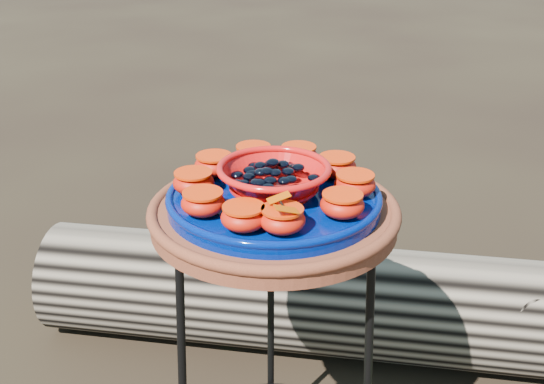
{
  "coord_description": "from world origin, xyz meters",
  "views": [
    {
      "loc": [
        -0.04,
        -1.14,
        1.28
      ],
      "look_at": [
        -0.0,
        0.0,
        0.77
      ],
      "focal_mm": 45.0,
      "sensor_mm": 36.0,
      "label": 1
    }
  ],
  "objects_px": {
    "plant_stand": "(274,374)",
    "red_bowl": "(274,181)",
    "cobalt_plate": "(274,201)",
    "terracotta_saucer": "(274,216)",
    "driftwood_log": "(337,300)"
  },
  "relations": [
    {
      "from": "cobalt_plate",
      "to": "driftwood_log",
      "type": "xyz_separation_m",
      "value": [
        0.21,
        0.55,
        -0.59
      ]
    },
    {
      "from": "cobalt_plate",
      "to": "red_bowl",
      "type": "bearing_deg",
      "value": 0.0
    },
    {
      "from": "terracotta_saucer",
      "to": "red_bowl",
      "type": "distance_m",
      "value": 0.07
    },
    {
      "from": "terracotta_saucer",
      "to": "driftwood_log",
      "type": "xyz_separation_m",
      "value": [
        0.21,
        0.55,
        -0.55
      ]
    },
    {
      "from": "plant_stand",
      "to": "cobalt_plate",
      "type": "relative_size",
      "value": 1.78
    },
    {
      "from": "terracotta_saucer",
      "to": "red_bowl",
      "type": "height_order",
      "value": "red_bowl"
    },
    {
      "from": "terracotta_saucer",
      "to": "red_bowl",
      "type": "relative_size",
      "value": 2.33
    },
    {
      "from": "cobalt_plate",
      "to": "red_bowl",
      "type": "distance_m",
      "value": 0.04
    },
    {
      "from": "plant_stand",
      "to": "red_bowl",
      "type": "height_order",
      "value": "red_bowl"
    },
    {
      "from": "terracotta_saucer",
      "to": "plant_stand",
      "type": "bearing_deg",
      "value": 0.0
    },
    {
      "from": "terracotta_saucer",
      "to": "cobalt_plate",
      "type": "bearing_deg",
      "value": 0.0
    },
    {
      "from": "plant_stand",
      "to": "terracotta_saucer",
      "type": "relative_size",
      "value": 1.53
    },
    {
      "from": "plant_stand",
      "to": "cobalt_plate",
      "type": "xyz_separation_m",
      "value": [
        0.0,
        0.0,
        0.4
      ]
    },
    {
      "from": "terracotta_saucer",
      "to": "driftwood_log",
      "type": "distance_m",
      "value": 0.81
    },
    {
      "from": "plant_stand",
      "to": "cobalt_plate",
      "type": "bearing_deg",
      "value": 0.0
    }
  ]
}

